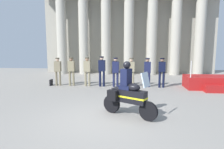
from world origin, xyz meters
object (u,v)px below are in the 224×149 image
object	(u,v)px
officer_in_row_0	(58,69)
motorcycle_with_rider	(127,93)
officer_in_row_1	(71,69)
officer_in_row_7	(162,70)
reviewing_stand	(215,83)
officer_in_row_6	(147,70)
officer_in_row_5	(131,70)
officer_in_row_2	(87,69)
officer_in_row_4	(116,70)
briefcase_on_ground	(51,82)
officer_in_row_3	(102,69)

from	to	relation	value
officer_in_row_0	motorcycle_with_rider	distance (m)	6.51
officer_in_row_0	officer_in_row_1	size ratio (longest dim) A/B	0.98
officer_in_row_0	officer_in_row_7	distance (m)	6.11
reviewing_stand	officer_in_row_1	size ratio (longest dim) A/B	1.88
officer_in_row_6	officer_in_row_5	bearing A→B (deg)	8.45
officer_in_row_2	reviewing_stand	bearing A→B (deg)	-176.13
officer_in_row_4	motorcycle_with_rider	xyz separation A→B (m)	(0.71, -4.89, -0.20)
reviewing_stand	motorcycle_with_rider	bearing A→B (deg)	-135.30
officer_in_row_7	motorcycle_with_rider	xyz separation A→B (m)	(-1.92, -4.90, -0.21)
officer_in_row_1	officer_in_row_2	xyz separation A→B (m)	(0.97, -0.06, 0.01)
officer_in_row_7	briefcase_on_ground	bearing A→B (deg)	4.44
officer_in_row_2	officer_in_row_5	size ratio (longest dim) A/B	1.02
officer_in_row_4	briefcase_on_ground	distance (m)	3.99
officer_in_row_3	officer_in_row_4	size ratio (longest dim) A/B	1.04
officer_in_row_4	motorcycle_with_rider	world-z (taller)	motorcycle_with_rider
reviewing_stand	officer_in_row_7	bearing A→B (deg)	178.06
officer_in_row_0	officer_in_row_1	bearing A→B (deg)	-173.70
officer_in_row_1	officer_in_row_5	world-z (taller)	officer_in_row_1
reviewing_stand	motorcycle_with_rider	world-z (taller)	motorcycle_with_rider
officer_in_row_7	motorcycle_with_rider	size ratio (longest dim) A/B	0.89
officer_in_row_5	briefcase_on_ground	bearing A→B (deg)	4.77
officer_in_row_5	briefcase_on_ground	distance (m)	4.88
officer_in_row_7	briefcase_on_ground	distance (m)	6.59
officer_in_row_3	officer_in_row_6	world-z (taller)	officer_in_row_3
officer_in_row_0	officer_in_row_2	xyz separation A→B (m)	(1.79, -0.04, 0.02)
officer_in_row_1	officer_in_row_4	world-z (taller)	officer_in_row_1
reviewing_stand	officer_in_row_0	bearing A→B (deg)	178.88
officer_in_row_2	officer_in_row_3	world-z (taller)	officer_in_row_3
briefcase_on_ground	motorcycle_with_rider	bearing A→B (deg)	-47.05
reviewing_stand	officer_in_row_2	size ratio (longest dim) A/B	1.87
officer_in_row_3	officer_in_row_0	bearing A→B (deg)	3.71
officer_in_row_1	officer_in_row_5	xyz separation A→B (m)	(3.55, -0.05, -0.01)
officer_in_row_7	officer_in_row_6	bearing A→B (deg)	-2.09
officer_in_row_3	officer_in_row_4	world-z (taller)	officer_in_row_3
reviewing_stand	officer_in_row_6	world-z (taller)	officer_in_row_6
reviewing_stand	briefcase_on_ground	world-z (taller)	reviewing_stand
briefcase_on_ground	officer_in_row_3	bearing A→B (deg)	-0.74
reviewing_stand	officer_in_row_3	world-z (taller)	officer_in_row_3
reviewing_stand	officer_in_row_3	xyz separation A→B (m)	(-6.38, 0.12, 0.71)
motorcycle_with_rider	officer_in_row_6	bearing A→B (deg)	108.35
officer_in_row_6	briefcase_on_ground	bearing A→B (deg)	5.37
reviewing_stand	officer_in_row_6	xyz separation A→B (m)	(-3.74, 0.20, 0.65)
officer_in_row_1	briefcase_on_ground	world-z (taller)	officer_in_row_1
officer_in_row_2	briefcase_on_ground	distance (m)	2.38
officer_in_row_5	briefcase_on_ground	world-z (taller)	officer_in_row_5
officer_in_row_1	officer_in_row_7	xyz separation A→B (m)	(5.28, -0.10, -0.00)
officer_in_row_3	officer_in_row_4	xyz separation A→B (m)	(0.81, -0.03, -0.04)
officer_in_row_2	officer_in_row_3	bearing A→B (deg)	-176.28
officer_in_row_3	officer_in_row_6	bearing A→B (deg)	-173.28
briefcase_on_ground	officer_in_row_1	bearing A→B (deg)	1.70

